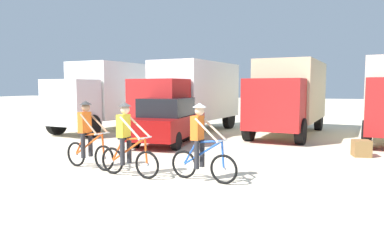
{
  "coord_description": "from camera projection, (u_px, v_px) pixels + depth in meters",
  "views": [
    {
      "loc": [
        3.66,
        -7.82,
        2.2
      ],
      "look_at": [
        -0.13,
        3.2,
        1.1
      ],
      "focal_mm": 33.4,
      "sensor_mm": 36.0,
      "label": 1
    }
  ],
  "objects": [
    {
      "name": "ground_plane",
      "position": [
        155.0,
        176.0,
        8.76
      ],
      "size": [
        120.0,
        120.0,
        0.0
      ],
      "primitive_type": "plane",
      "color": "beige"
    },
    {
      "name": "box_truck_white_box",
      "position": [
        113.0,
        93.0,
        18.07
      ],
      "size": [
        3.26,
        7.01,
        3.35
      ],
      "color": "white",
      "rests_on": "ground"
    },
    {
      "name": "box_truck_avon_van",
      "position": [
        191.0,
        93.0,
        17.03
      ],
      "size": [
        3.36,
        7.03,
        3.35
      ],
      "color": "white",
      "rests_on": "ground"
    },
    {
      "name": "box_truck_tan_camper",
      "position": [
        289.0,
        94.0,
        16.27
      ],
      "size": [
        3.23,
        7.0,
        3.35
      ],
      "color": "#CCB78E",
      "rests_on": "ground"
    },
    {
      "name": "sedan_parked",
      "position": [
        168.0,
        121.0,
        13.7
      ],
      "size": [
        1.89,
        4.25,
        1.76
      ],
      "color": "maroon",
      "rests_on": "ground"
    },
    {
      "name": "cyclist_orange_shirt",
      "position": [
        88.0,
        137.0,
        9.55
      ],
      "size": [
        1.71,
        0.56,
        1.82
      ],
      "color": "black",
      "rests_on": "ground"
    },
    {
      "name": "cyclist_cowboy_hat",
      "position": [
        127.0,
        142.0,
        8.7
      ],
      "size": [
        1.72,
        0.54,
        1.82
      ],
      "color": "black",
      "rests_on": "ground"
    },
    {
      "name": "cyclist_near_camera",
      "position": [
        201.0,
        145.0,
        8.28
      ],
      "size": [
        1.71,
        0.56,
        1.82
      ],
      "color": "black",
      "rests_on": "ground"
    },
    {
      "name": "supply_crate",
      "position": [
        361.0,
        148.0,
        11.22
      ],
      "size": [
        0.59,
        0.59,
        0.52
      ],
      "primitive_type": "cube",
      "rotation": [
        0.0,
        0.0,
        0.16
      ],
      "color": "olive",
      "rests_on": "ground"
    }
  ]
}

